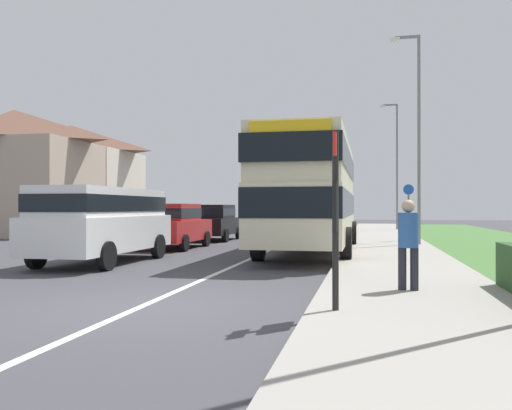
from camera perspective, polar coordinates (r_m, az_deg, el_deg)
The scene contains 13 objects.
ground_plane at distance 8.69m, azimuth -11.91°, elevation -10.45°, with size 120.00×120.00×0.00m, color #424247.
lane_marking_centre at distance 16.27m, azimuth -0.45°, elevation -5.67°, with size 0.14×60.00×0.01m, color silver.
pavement_near_side at distance 13.93m, azimuth 14.96°, elevation -6.34°, with size 3.20×68.00×0.12m, color #9E998E.
double_decker_bus at distance 18.04m, azimuth 5.95°, elevation 1.66°, with size 2.80×10.47×3.70m.
parked_van_white at distance 15.36m, azimuth -15.96°, elevation -1.37°, with size 2.11×5.26×2.06m.
parked_car_red at distance 20.22m, azimuth -8.88°, elevation -2.02°, with size 1.96×4.13×1.67m.
parked_car_black at distance 25.02m, azimuth -4.56°, elevation -1.69°, with size 1.98×4.01×1.66m.
pedestrian_at_stop at distance 9.56m, azimuth 15.89°, elevation -3.63°, with size 0.34×0.34×1.67m.
bus_stop_sign at distance 7.49m, azimuth 8.45°, elevation -0.25°, with size 0.09×0.52×2.60m.
cycle_route_sign at distance 23.69m, azimuth 15.92°, elevation -0.51°, with size 0.44×0.08×2.52m.
street_lamp_mid at distance 21.73m, azimuth 16.70°, elevation 7.98°, with size 1.14×0.20×8.17m.
street_lamp_far at distance 36.08m, azimuth 14.62°, elevation 4.77°, with size 1.14×0.20×8.27m.
house_terrace_far_side at distance 34.44m, azimuth -21.56°, elevation 2.93°, with size 7.97×11.34×6.88m.
Camera 1 is at (3.44, -7.83, 1.54)m, focal length 37.60 mm.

